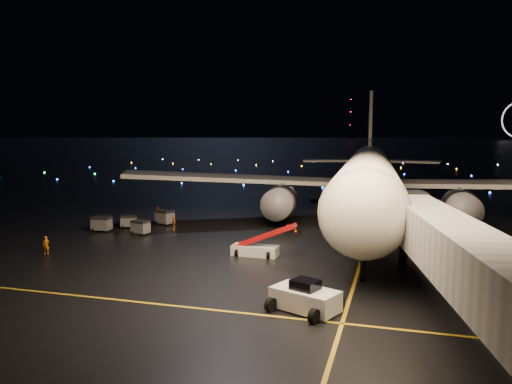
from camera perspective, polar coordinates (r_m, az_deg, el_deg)
ground at (r=339.48m, az=13.63°, el=4.76°), size 2000.00×2000.00×0.00m
lane_centre at (r=55.23m, az=12.71°, el=-5.19°), size 0.25×80.00×0.02m
lane_cross at (r=37.00m, az=-17.95°, el=-11.40°), size 60.00×0.25×0.02m
airliner at (r=66.72m, az=12.79°, el=4.92°), size 68.94×65.83×18.63m
pushback_tug at (r=32.73m, az=5.64°, el=-11.66°), size 4.78×3.68×2.02m
belt_loader at (r=46.30m, az=-0.10°, el=-5.45°), size 6.29×1.82×3.04m
crew_a at (r=51.07m, az=-22.87°, el=-5.59°), size 0.72×0.59×1.71m
crew_c at (r=59.20m, az=-9.39°, el=-3.53°), size 0.86×0.99×1.60m
safety_cone_0 at (r=57.47m, az=4.55°, el=-4.33°), size 0.56×0.56×0.50m
safety_cone_1 at (r=68.24m, az=3.93°, el=-2.54°), size 0.49×0.49×0.50m
safety_cone_2 at (r=60.01m, az=3.64°, el=-3.84°), size 0.48×0.48×0.50m
safety_cone_3 at (r=75.48m, az=-11.18°, el=-1.73°), size 0.55×0.55×0.54m
radio_mast at (r=782.83m, az=10.74°, el=8.27°), size 1.80×1.80×64.00m
taxiway_lights at (r=146.17m, az=10.20°, el=2.37°), size 164.00×92.00×0.36m
baggage_cart_0 at (r=57.47m, az=-13.06°, el=-3.95°), size 2.08×1.66×1.57m
baggage_cart_1 at (r=61.61m, az=-14.34°, el=-3.29°), size 2.11×1.81×1.51m
baggage_cart_2 at (r=62.86m, az=-10.38°, el=-2.86°), size 2.50×2.17×1.78m
baggage_cart_3 at (r=60.27m, az=-17.23°, el=-3.50°), size 2.18×1.63×1.73m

